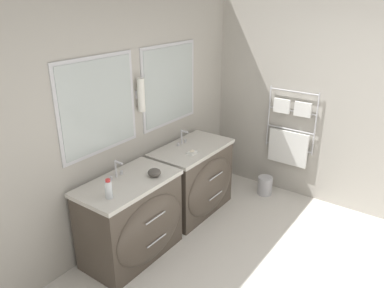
{
  "coord_description": "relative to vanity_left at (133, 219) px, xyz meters",
  "views": [
    {
      "loc": [
        -2.32,
        -0.57,
        2.54
      ],
      "look_at": [
        0.55,
        1.49,
        1.1
      ],
      "focal_mm": 35.0,
      "sensor_mm": 36.0,
      "label": 1
    }
  ],
  "objects": [
    {
      "name": "toiletry_bottle",
      "position": [
        -0.32,
        -0.06,
        0.51
      ],
      "size": [
        0.07,
        0.07,
        0.18
      ],
      "color": "silver",
      "rests_on": "vanity_left"
    },
    {
      "name": "faucet_left",
      "position": [
        0.0,
        0.18,
        0.5
      ],
      "size": [
        0.17,
        0.11,
        0.18
      ],
      "color": "silver",
      "rests_on": "vanity_left"
    },
    {
      "name": "waste_bin",
      "position": [
        1.95,
        -0.53,
        -0.3
      ],
      "size": [
        0.2,
        0.2,
        0.25
      ],
      "color": "#B7B7BC",
      "rests_on": "ground_plane"
    },
    {
      "name": "vanity_right",
      "position": [
        1.06,
        0.0,
        0.0
      ],
      "size": [
        1.02,
        0.64,
        0.85
      ],
      "color": "#4C4238",
      "rests_on": "ground_plane"
    },
    {
      "name": "vanity_left",
      "position": [
        0.0,
        0.0,
        0.0
      ],
      "size": [
        1.02,
        0.64,
        0.85
      ],
      "color": "#4C4238",
      "rests_on": "ground_plane"
    },
    {
      "name": "faucet_right",
      "position": [
        1.06,
        0.18,
        0.5
      ],
      "size": [
        0.17,
        0.11,
        0.18
      ],
      "color": "silver",
      "rests_on": "vanity_right"
    },
    {
      "name": "wall_right",
      "position": [
        2.25,
        -0.8,
        0.86
      ],
      "size": [
        0.13,
        4.19,
        2.6
      ],
      "color": "#B2ADA3",
      "rests_on": "ground_plane"
    },
    {
      "name": "wall_back",
      "position": [
        0.1,
        0.39,
        0.88
      ],
      "size": [
        5.87,
        0.16,
        2.6
      ],
      "color": "#B2ADA3",
      "rests_on": "ground_plane"
    },
    {
      "name": "soap_dish",
      "position": [
        0.89,
        -0.09,
        0.44
      ],
      "size": [
        0.12,
        0.08,
        0.04
      ],
      "color": "white",
      "rests_on": "vanity_right"
    },
    {
      "name": "amenity_bowl",
      "position": [
        0.23,
        -0.11,
        0.46
      ],
      "size": [
        0.13,
        0.13,
        0.08
      ],
      "color": "#4C4742",
      "rests_on": "vanity_left"
    }
  ]
}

